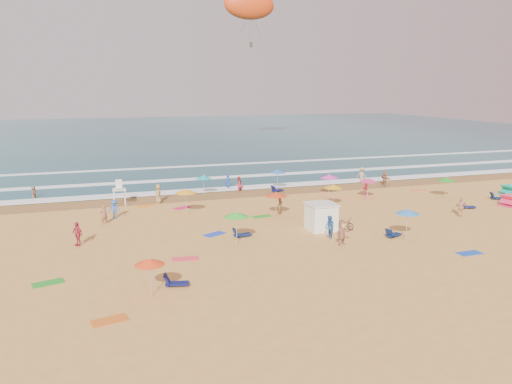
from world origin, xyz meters
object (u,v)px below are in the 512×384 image
object	(u,v)px
cabana	(321,217)
lifeguard_stand	(119,195)
parasail	(249,5)
bicycle	(345,223)

from	to	relation	value
cabana	lifeguard_stand	size ratio (longest dim) A/B	0.95
cabana	lifeguard_stand	bearing A→B (deg)	137.36
lifeguard_stand	cabana	bearing A→B (deg)	-42.64
parasail	bicycle	bearing A→B (deg)	-99.96
cabana	parasail	world-z (taller)	parasail
cabana	lifeguard_stand	xyz separation A→B (m)	(-14.52, 13.37, 0.05)
bicycle	parasail	world-z (taller)	parasail
bicycle	parasail	bearing A→B (deg)	52.42
cabana	bicycle	bearing A→B (deg)	-8.97
cabana	lifeguard_stand	distance (m)	19.74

